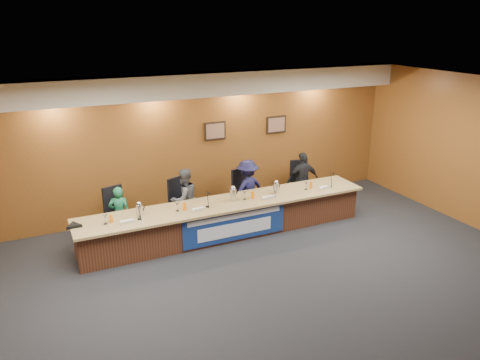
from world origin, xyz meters
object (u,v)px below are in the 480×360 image
at_px(office_chair_d, 300,186).
at_px(carafe_right, 276,188).
at_px(office_chair_c, 245,195).
at_px(carafe_mid, 233,195).
at_px(banner, 235,225).
at_px(carafe_left, 139,211).
at_px(panelist_a, 120,214).
at_px(panelist_b, 184,199).
at_px(dais_body, 227,219).
at_px(office_chair_a, 119,216).
at_px(office_chair_b, 183,206).
at_px(speakerphone, 74,226).
at_px(panelist_c, 247,189).
at_px(panelist_d, 303,180).

relative_size(office_chair_d, carafe_right, 2.07).
height_order(office_chair_c, carafe_mid, carafe_mid).
xyz_separation_m(banner, carafe_left, (-1.80, 0.38, 0.49)).
distance_m(panelist_a, panelist_b, 1.37).
xyz_separation_m(banner, office_chair_d, (2.26, 1.19, 0.10)).
relative_size(panelist_a, office_chair_c, 2.41).
relative_size(dais_body, panelist_a, 5.19).
bearing_deg(office_chair_a, office_chair_d, -15.26).
bearing_deg(office_chair_b, panelist_b, -112.51).
height_order(panelist_b, speakerphone, panelist_b).
bearing_deg(panelist_b, dais_body, 118.91).
height_order(dais_body, office_chair_a, dais_body).
bearing_deg(speakerphone, panelist_b, 16.09).
height_order(panelist_a, panelist_c, panelist_c).
bearing_deg(speakerphone, dais_body, -0.27).
bearing_deg(carafe_right, panelist_d, 32.21).
relative_size(banner, carafe_left, 9.18).
bearing_deg(carafe_left, office_chair_c, 17.35).
distance_m(dais_body, panelist_b, 1.01).
bearing_deg(office_chair_b, panelist_a, 161.67).
bearing_deg(office_chair_b, office_chair_d, -22.51).
xyz_separation_m(panelist_d, office_chair_d, (0.00, 0.10, -0.19)).
height_order(panelist_c, office_chair_b, panelist_c).
bearing_deg(office_chair_a, speakerphone, -155.85).
bearing_deg(banner, panelist_b, 122.03).
height_order(dais_body, banner, banner).
xyz_separation_m(panelist_a, speakerphone, (-0.93, -0.66, 0.20)).
bearing_deg(banner, carafe_left, 168.11).
height_order(panelist_c, office_chair_c, panelist_c).
xyz_separation_m(dais_body, office_chair_b, (-0.68, 0.78, 0.13)).
bearing_deg(carafe_mid, panelist_a, 161.90).
distance_m(office_chair_b, office_chair_c, 1.48).
relative_size(office_chair_c, carafe_right, 2.07).
height_order(banner, office_chair_a, banner).
xyz_separation_m(panelist_d, office_chair_b, (-2.94, 0.10, -0.19)).
xyz_separation_m(office_chair_a, office_chair_b, (1.37, 0.00, 0.00)).
relative_size(office_chair_a, carafe_left, 2.00).
xyz_separation_m(office_chair_b, carafe_right, (1.82, -0.81, 0.39)).
xyz_separation_m(panelist_c, office_chair_b, (-1.48, 0.10, -0.19)).
relative_size(office_chair_a, carafe_mid, 1.84).
distance_m(panelist_a, carafe_left, 0.81).
bearing_deg(office_chair_c, dais_body, -152.68).
height_order(office_chair_d, speakerphone, speakerphone).
height_order(panelist_a, carafe_right, panelist_a).
relative_size(office_chair_a, office_chair_c, 1.00).
bearing_deg(speakerphone, office_chair_d, 8.28).
bearing_deg(office_chair_d, speakerphone, -154.63).
bearing_deg(carafe_right, carafe_mid, -179.66).
relative_size(panelist_a, office_chair_a, 2.41).
xyz_separation_m(panelist_b, office_chair_c, (1.48, 0.10, -0.19)).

